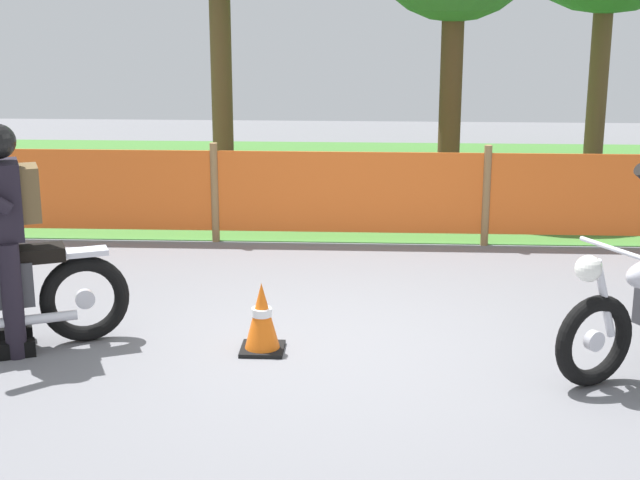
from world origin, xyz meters
TOP-DOWN VIEW (x-y plane):
  - ground at (0.00, 0.00)m, footprint 24.00×24.00m
  - grass_verge at (0.00, 6.10)m, footprint 24.00×6.50m
  - barrier_fence at (-0.00, 2.85)m, footprint 8.53×0.08m
  - rider_lead at (-2.41, -0.28)m, footprint 0.78×0.69m
  - traffic_cone at (-0.58, -0.23)m, footprint 0.32×0.32m

SIDE VIEW (x-z plane):
  - ground at x=0.00m, z-range -0.02..0.00m
  - grass_verge at x=0.00m, z-range 0.00..0.01m
  - traffic_cone at x=-0.58m, z-range -0.01..0.52m
  - barrier_fence at x=0.00m, z-range 0.02..1.07m
  - rider_lead at x=-2.41m, z-range 0.11..1.80m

